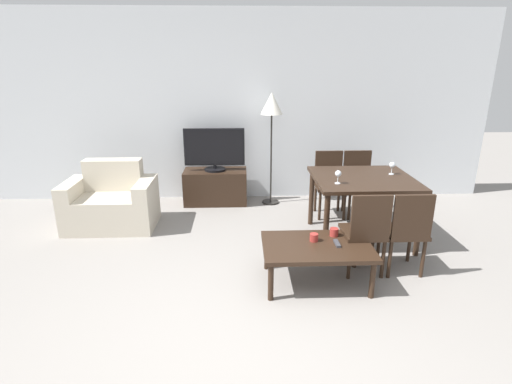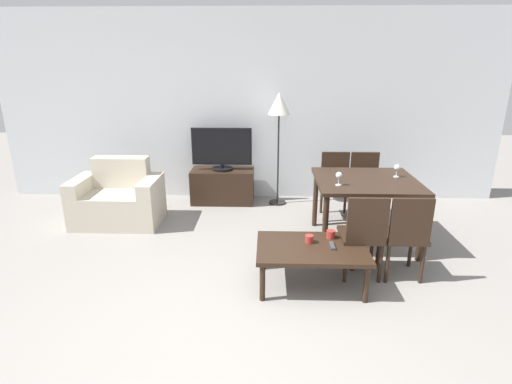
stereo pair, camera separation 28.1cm
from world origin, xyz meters
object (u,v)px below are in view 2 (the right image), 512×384
object	(u,v)px
tv_stand	(223,186)
remote_primary	(332,246)
tv	(222,149)
dining_chair_near_right	(405,233)
floor_lamp	(279,110)
armchair	(118,200)
dining_chair_far_left	(336,182)
dining_table	(366,187)
dining_chair_far	(365,182)
wine_glass_left	(397,168)
wine_glass_center	(339,176)
dining_chair_near	(363,232)
cup_colored_far	(309,239)
coffee_table	(312,251)
cup_white_near	(331,234)

from	to	relation	value
tv_stand	remote_primary	xyz separation A→B (m)	(1.25, -2.27, 0.15)
tv	dining_chair_near_right	distance (m)	2.91
floor_lamp	armchair	bearing A→B (deg)	-159.25
dining_chair_far_left	remote_primary	xyz separation A→B (m)	(-0.31, -1.78, -0.07)
dining_table	dining_chair_far	xyz separation A→B (m)	(0.19, 0.82, -0.19)
dining_chair_far_left	tv_stand	bearing A→B (deg)	162.41
remote_primary	armchair	bearing A→B (deg)	149.89
wine_glass_left	wine_glass_center	distance (m)	0.78
armchair	dining_chair_near	xyz separation A→B (m)	(2.81, -1.31, 0.18)
wine_glass_left	dining_chair_near	bearing A→B (deg)	-120.78
dining_chair_far	wine_glass_left	distance (m)	0.83
remote_primary	cup_colored_far	size ratio (longest dim) A/B	1.90
coffee_table	dining_chair_near	world-z (taller)	dining_chair_near
dining_chair_far_left	wine_glass_left	world-z (taller)	wine_glass_left
dining_chair_near	remote_primary	size ratio (longest dim) A/B	5.69
tv_stand	wine_glass_left	world-z (taller)	wine_glass_left
remote_primary	cup_white_near	world-z (taller)	cup_white_near
cup_white_near	wine_glass_left	size ratio (longest dim) A/B	0.56
cup_colored_far	floor_lamp	bearing A→B (deg)	96.53
dining_table	dining_chair_near	bearing A→B (deg)	-103.37
tv_stand	dining_chair_near	world-z (taller)	dining_chair_near
dining_table	remote_primary	distance (m)	1.11
dining_chair_near_right	cup_white_near	distance (m)	0.69
dining_chair_far_left	floor_lamp	distance (m)	1.25
tv_stand	dining_chair_far_left	distance (m)	1.65
tv	dining_chair_near_right	xyz separation A→B (m)	(1.95, -2.13, -0.32)
tv_stand	cup_colored_far	size ratio (longest dim) A/B	11.46
tv_stand	dining_chair_far_left	world-z (taller)	dining_chair_far_left
wine_glass_left	coffee_table	bearing A→B (deg)	-134.40
dining_table	remote_primary	bearing A→B (deg)	-117.61
dining_chair_far_left	dining_chair_near_right	bearing A→B (deg)	-76.63
dining_chair_near	wine_glass_left	distance (m)	1.14
tv_stand	cup_white_near	bearing A→B (deg)	-58.69
dining_table	remote_primary	size ratio (longest dim) A/B	7.42
wine_glass_left	wine_glass_center	size ratio (longest dim) A/B	1.00
coffee_table	dining_chair_far	world-z (taller)	dining_chair_far
remote_primary	cup_white_near	distance (m)	0.19
dining_chair_far	wine_glass_left	world-z (taller)	wine_glass_left
dining_chair_far	cup_white_near	world-z (taller)	dining_chair_far
cup_white_near	dining_chair_near_right	bearing A→B (deg)	-4.11
dining_chair_far	wine_glass_left	xyz separation A→B (m)	(0.16, -0.72, 0.38)
armchair	dining_chair_near_right	world-z (taller)	dining_chair_near_right
remote_primary	tv	bearing A→B (deg)	118.89
dining_chair_far_left	wine_glass_left	xyz separation A→B (m)	(0.55, -0.72, 0.38)
tv_stand	floor_lamp	distance (m)	1.38
dining_chair_near	floor_lamp	distance (m)	2.39
dining_table	cup_colored_far	distance (m)	1.15
dining_chair_near	cup_colored_far	world-z (taller)	dining_chair_near
dining_chair_near	floor_lamp	size ratio (longest dim) A/B	0.53
armchair	dining_chair_near_right	size ratio (longest dim) A/B	1.26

